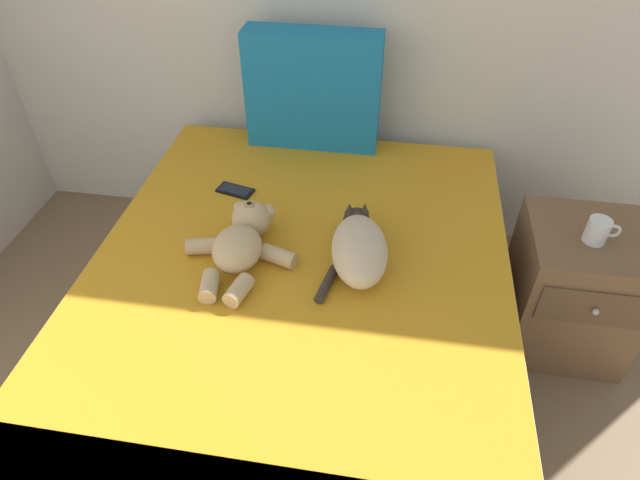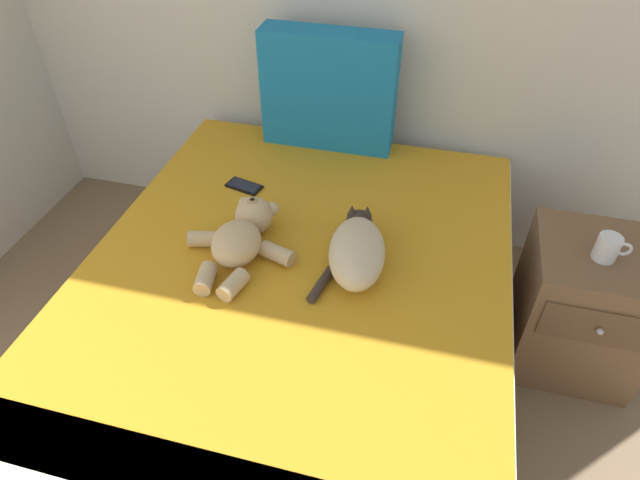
{
  "view_description": "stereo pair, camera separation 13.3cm",
  "coord_description": "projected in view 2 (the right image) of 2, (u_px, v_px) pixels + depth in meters",
  "views": [
    {
      "loc": [
        1.95,
        1.65,
        1.87
      ],
      "look_at": [
        1.72,
        3.08,
        0.61
      ],
      "focal_mm": 30.24,
      "sensor_mm": 36.0,
      "label": 1
    },
    {
      "loc": [
        2.08,
        1.68,
        1.87
      ],
      "look_at": [
        1.72,
        3.08,
        0.61
      ],
      "focal_mm": 30.24,
      "sensor_mm": 36.0,
      "label": 2
    }
  ],
  "objects": [
    {
      "name": "patterned_cushion",
      "position": [
        329.0,
        91.0,
        2.33
      ],
      "size": [
        0.58,
        0.15,
        0.51
      ],
      "color": "#1972AD",
      "rests_on": "bed"
    },
    {
      "name": "teddy_bear",
      "position": [
        242.0,
        236.0,
        1.9
      ],
      "size": [
        0.41,
        0.45,
        0.15
      ],
      "color": "tan",
      "rests_on": "bed"
    },
    {
      "name": "cell_phone",
      "position": [
        244.0,
        186.0,
        2.23
      ],
      "size": [
        0.16,
        0.11,
        0.01
      ],
      "color": "black",
      "rests_on": "bed"
    },
    {
      "name": "cat",
      "position": [
        357.0,
        250.0,
        1.83
      ],
      "size": [
        0.25,
        0.44,
        0.15
      ],
      "color": "#C6B293",
      "rests_on": "bed"
    },
    {
      "name": "bed",
      "position": [
        295.0,
        328.0,
        2.03
      ],
      "size": [
        1.52,
        1.95,
        0.57
      ],
      "color": "brown",
      "rests_on": "ground_plane"
    },
    {
      "name": "nightstand",
      "position": [
        581.0,
        307.0,
        2.1
      ],
      "size": [
        0.46,
        0.46,
        0.58
      ],
      "color": "brown",
      "rests_on": "ground_plane"
    },
    {
      "name": "mug",
      "position": [
        608.0,
        248.0,
        1.86
      ],
      "size": [
        0.12,
        0.08,
        0.09
      ],
      "color": "silver",
      "rests_on": "nightstand"
    }
  ]
}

